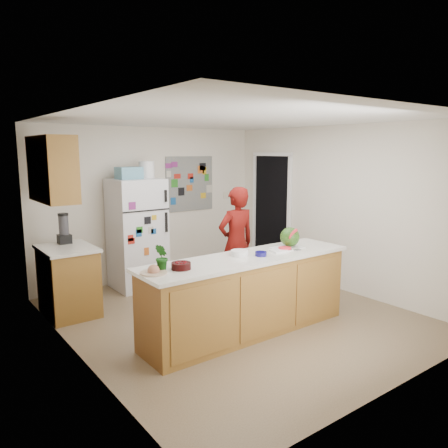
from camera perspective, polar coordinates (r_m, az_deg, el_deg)
floor at (r=5.81m, az=1.37°, el=-11.97°), size 4.00×4.50×0.02m
wall_back at (r=7.37m, az=-9.50°, el=2.63°), size 4.00×0.02×2.50m
wall_left at (r=4.54m, az=-19.00°, el=-2.03°), size 0.02×4.50×2.50m
wall_right at (r=6.89m, az=14.70°, el=1.97°), size 0.02×4.50×2.50m
ceiling at (r=5.42m, az=1.47°, el=13.67°), size 4.00×4.50×0.02m
doorway at (r=7.88m, az=6.27°, el=1.46°), size 0.03×0.85×2.04m
peninsula_base at (r=5.17m, az=3.08°, el=-9.43°), size 2.60×0.62×0.88m
peninsula_top at (r=5.04m, az=3.13°, el=-4.48°), size 2.68×0.70×0.04m
side_counter_base at (r=6.08m, az=-19.64°, el=-7.17°), size 0.60×0.80×0.86m
side_counter_top at (r=5.97m, az=-19.88°, el=-3.02°), size 0.64×0.84×0.04m
upper_cabinets at (r=5.76m, az=-21.55°, el=6.70°), size 0.35×1.00×0.80m
refrigerator at (r=6.89m, az=-11.29°, el=-1.26°), size 0.75×0.70×1.70m
fridge_top_bin at (r=6.74m, az=-12.32°, el=6.52°), size 0.35×0.28×0.18m
photo_collage at (r=7.69m, az=-4.50°, el=5.27°), size 0.95×0.01×0.95m
person at (r=6.25m, az=1.63°, el=-2.53°), size 0.61×0.42×1.62m
blender_appliance at (r=6.17m, az=-20.19°, el=-0.66°), size 0.13×0.13×0.38m
cutting_board at (r=5.50m, az=8.28°, el=-3.10°), size 0.39×0.30×0.01m
watermelon at (r=5.53m, az=8.60°, el=-1.69°), size 0.24×0.24×0.24m
watermelon_slice at (r=5.39m, az=7.95°, el=-3.15°), size 0.16×0.16×0.02m
cherry_bowl at (r=4.51m, az=-5.63°, el=-5.46°), size 0.24×0.24×0.07m
white_bowl at (r=5.08m, az=2.05°, el=-3.78°), size 0.23×0.23×0.06m
cobalt_bowl at (r=5.07m, az=4.84°, el=-3.90°), size 0.17×0.17×0.05m
plate at (r=4.40m, az=-9.18°, el=-6.29°), size 0.30×0.30×0.02m
paper_towel at (r=5.30m, az=7.19°, el=-3.50°), size 0.21×0.20×0.02m
keys at (r=5.40m, az=9.52°, el=-3.36°), size 0.10×0.05×0.01m
potted_plant at (r=4.45m, az=-8.09°, el=-4.33°), size 0.15×0.18×0.28m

